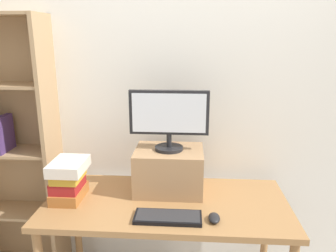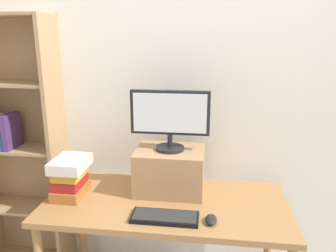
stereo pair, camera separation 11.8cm
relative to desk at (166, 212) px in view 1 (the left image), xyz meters
The scene contains 8 objects.
back_wall 0.78m from the desk, 90.00° to the left, with size 7.00×0.08×2.60m.
desk is the anchor object (origin of this frame).
bookshelf_unit 1.23m from the desk, 164.51° to the left, with size 0.65×0.28×1.88m.
riser_box 0.27m from the desk, 87.81° to the left, with size 0.43×0.34×0.28m.
computer_monitor 0.59m from the desk, 87.79° to the left, with size 0.49×0.18×0.38m.
keyboard 0.23m from the desk, 83.28° to the right, with size 0.37×0.15×0.02m.
computer_mouse 0.36m from the desk, 36.86° to the right, with size 0.06×0.10×0.04m.
book_stack 0.63m from the desk, behind, with size 0.20×0.26×0.25m.
Camera 1 is at (0.14, -1.81, 1.74)m, focal length 35.00 mm.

